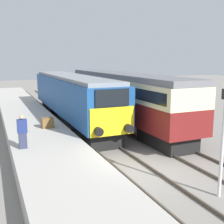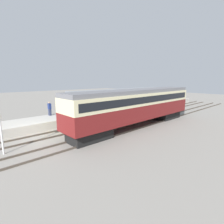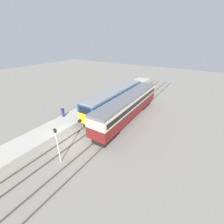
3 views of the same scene
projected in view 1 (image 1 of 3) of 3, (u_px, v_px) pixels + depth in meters
name	position (u px, v px, depth m)	size (l,w,h in m)	color
ground_plane	(138.00, 173.00, 12.39)	(120.00, 120.00, 0.00)	gray
platform_left	(34.00, 130.00, 18.22)	(3.50, 50.00, 0.85)	#B7B2A8
rails_near_track	(98.00, 142.00, 16.88)	(1.51, 60.00, 0.14)	#4C4238
rails_far_track	(147.00, 136.00, 18.21)	(1.50, 60.00, 0.14)	#4C4238
locomotive	(72.00, 96.00, 21.67)	(2.70, 16.20, 3.75)	black
passenger_carriage	(122.00, 94.00, 21.26)	(2.75, 16.46, 3.93)	black
person_on_platform	(22.00, 132.00, 12.98)	(0.44, 0.26, 1.59)	#2D334C
signal_post	(223.00, 134.00, 9.87)	(0.24, 0.28, 3.96)	silver
luggage_crate	(48.00, 123.00, 17.05)	(0.70, 0.56, 0.60)	brown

